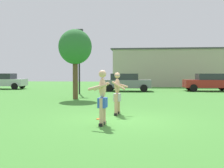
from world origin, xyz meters
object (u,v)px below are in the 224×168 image
object	(u,v)px
frisbee	(100,119)
car_red_mid_lot	(209,82)
tree_right_field	(75,48)
player_with_cap	(117,91)
player_in_blue	(102,96)
lamp_post	(79,54)
car_gray_far_end	(126,82)
car_silver_near_post	(4,81)

from	to	relation	value
frisbee	car_red_mid_lot	xyz separation A→B (m)	(7.60, 15.49, 0.81)
car_red_mid_lot	tree_right_field	bearing A→B (deg)	-141.02
player_with_cap	car_red_mid_lot	distance (m)	15.97
player_with_cap	tree_right_field	distance (m)	7.19
player_in_blue	lamp_post	distance (m)	12.68
car_red_mid_lot	car_gray_far_end	bearing A→B (deg)	-173.48
car_red_mid_lot	tree_right_field	xyz separation A→B (m)	(-10.25, -8.30, 2.40)
player_in_blue	frisbee	size ratio (longest dim) A/B	6.95
car_silver_near_post	lamp_post	distance (m)	11.00
car_silver_near_post	car_gray_far_end	xyz separation A→B (m)	(12.66, -1.95, 0.00)
player_with_cap	tree_right_field	world-z (taller)	tree_right_field
car_red_mid_lot	lamp_post	world-z (taller)	lamp_post
frisbee	tree_right_field	distance (m)	8.32
frisbee	lamp_post	size ratio (longest dim) A/B	0.05
player_with_cap	frisbee	distance (m)	1.57
car_red_mid_lot	car_gray_far_end	distance (m)	7.45
player_in_blue	car_gray_far_end	bearing A→B (deg)	90.12
frisbee	car_silver_near_post	size ratio (longest dim) A/B	0.06
player_in_blue	car_gray_far_end	distance (m)	15.65
car_red_mid_lot	tree_right_field	world-z (taller)	tree_right_field
car_red_mid_lot	car_gray_far_end	size ratio (longest dim) A/B	1.01
player_with_cap	lamp_post	distance (m)	10.75
lamp_post	player_with_cap	bearing A→B (deg)	-68.86
frisbee	tree_right_field	world-z (taller)	tree_right_field
car_red_mid_lot	player_with_cap	bearing A→B (deg)	-116.30
lamp_post	tree_right_field	xyz separation A→B (m)	(0.62, -3.79, 0.10)
player_in_blue	car_gray_far_end	xyz separation A→B (m)	(-0.03, 15.65, -0.10)
player_in_blue	tree_right_field	distance (m)	8.99
tree_right_field	player_with_cap	bearing A→B (deg)	-62.19
car_gray_far_end	tree_right_field	bearing A→B (deg)	-110.95
lamp_post	tree_right_field	world-z (taller)	lamp_post
car_gray_far_end	lamp_post	xyz separation A→B (m)	(-3.47, -3.66, 2.30)
car_red_mid_lot	car_gray_far_end	xyz separation A→B (m)	(-7.40, -0.85, 0.00)
lamp_post	car_gray_far_end	bearing A→B (deg)	46.48
car_silver_near_post	lamp_post	bearing A→B (deg)	-31.38
player_in_blue	car_silver_near_post	xyz separation A→B (m)	(-12.69, 17.59, -0.10)
car_silver_near_post	tree_right_field	xyz separation A→B (m)	(9.80, -9.40, 2.40)
player_in_blue	car_red_mid_lot	bearing A→B (deg)	65.92
tree_right_field	player_in_blue	bearing A→B (deg)	-70.60
player_with_cap	player_in_blue	world-z (taller)	player_in_blue
player_in_blue	car_red_mid_lot	world-z (taller)	player_in_blue
frisbee	tree_right_field	xyz separation A→B (m)	(-2.65, 7.20, 3.22)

